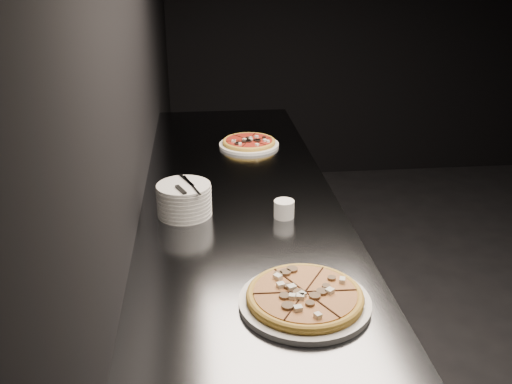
{
  "coord_description": "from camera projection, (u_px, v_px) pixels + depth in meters",
  "views": [
    {
      "loc": [
        -2.27,
        -2.06,
        1.8
      ],
      "look_at": [
        -2.08,
        -0.19,
        1.0
      ],
      "focal_mm": 40.0,
      "sensor_mm": 36.0,
      "label": 1
    }
  ],
  "objects": [
    {
      "name": "wall_back",
      "position": [
        480.0,
        3.0,
        4.54
      ],
      "size": [
        5.0,
        0.02,
        2.8
      ],
      "primitive_type": "cube",
      "color": "black",
      "rests_on": "floor"
    },
    {
      "name": "pizza_tomato",
      "position": [
        249.0,
        143.0,
        2.75
      ],
      "size": [
        0.29,
        0.29,
        0.03
      ],
      "rotation": [
        0.0,
        0.0,
        0.15
      ],
      "color": "silver",
      "rests_on": "counter"
    },
    {
      "name": "counter",
      "position": [
        240.0,
        291.0,
        2.43
      ],
      "size": [
        0.74,
        2.44,
        0.92
      ],
      "color": "#56585D",
      "rests_on": "floor"
    },
    {
      "name": "ramekin",
      "position": [
        284.0,
        209.0,
        2.02
      ],
      "size": [
        0.07,
        0.07,
        0.06
      ],
      "color": "silver",
      "rests_on": "counter"
    },
    {
      "name": "cutlery",
      "position": [
        186.0,
        186.0,
        2.0
      ],
      "size": [
        0.07,
        0.2,
        0.01
      ],
      "rotation": [
        0.0,
        0.0,
        0.4
      ],
      "color": "silver",
      "rests_on": "plate_stack"
    },
    {
      "name": "plate_stack",
      "position": [
        184.0,
        200.0,
        2.03
      ],
      "size": [
        0.19,
        0.19,
        0.12
      ],
      "color": "silver",
      "rests_on": "counter"
    },
    {
      "name": "wall_left",
      "position": [
        133.0,
        72.0,
        2.02
      ],
      "size": [
        0.02,
        5.0,
        2.8
      ],
      "primitive_type": "cube",
      "color": "black",
      "rests_on": "floor"
    },
    {
      "name": "pizza_mushroom",
      "position": [
        305.0,
        298.0,
        1.52
      ],
      "size": [
        0.36,
        0.36,
        0.04
      ],
      "rotation": [
        0.0,
        0.0,
        -0.04
      ],
      "color": "silver",
      "rests_on": "counter"
    }
  ]
}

